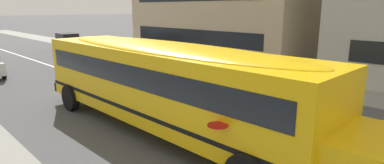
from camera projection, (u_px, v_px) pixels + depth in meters
name	position (u px, v px, depth m)	size (l,w,h in m)	color
ground_plane	(186.00, 110.00, 12.90)	(400.00, 400.00, 0.00)	#4C4C4F
sidewalk_far	(281.00, 82.00, 17.88)	(120.00, 3.00, 0.01)	gray
lane_centreline	(186.00, 110.00, 12.90)	(110.00, 0.16, 0.01)	silver
school_bus	(168.00, 80.00, 10.25)	(13.35, 3.16, 2.98)	yellow
parked_car_black_under_tree	(98.00, 46.00, 27.41)	(3.92, 1.92, 1.64)	black
parked_car_red_past_driveway	(68.00, 41.00, 31.50)	(3.97, 2.01, 1.64)	maroon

